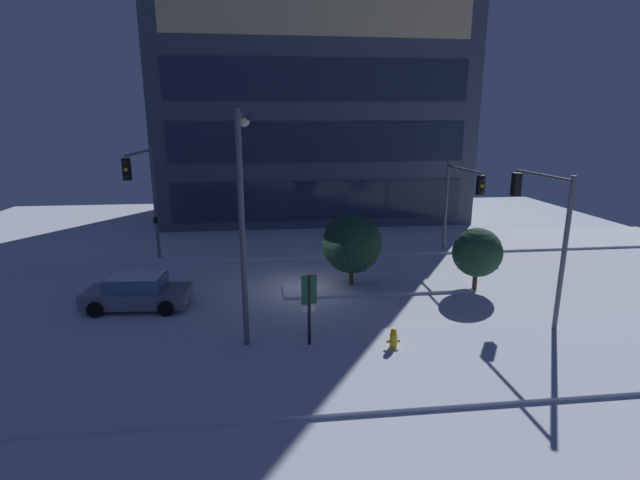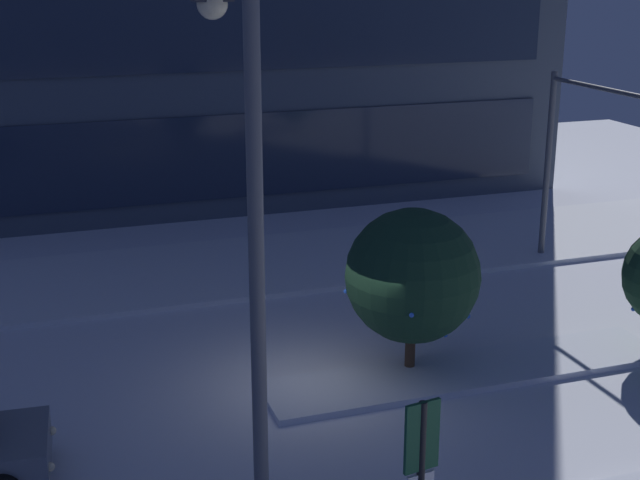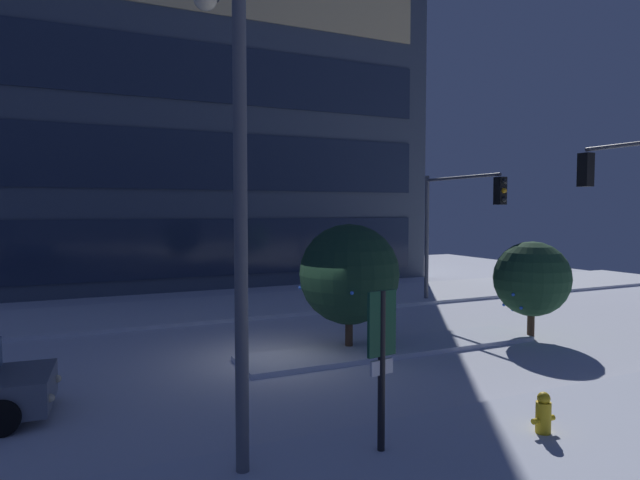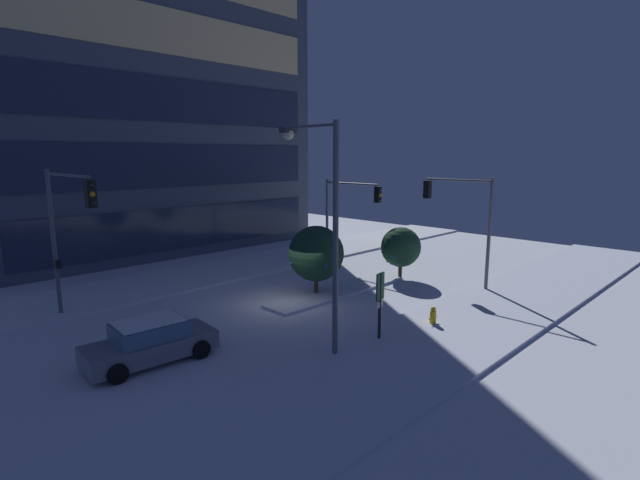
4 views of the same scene
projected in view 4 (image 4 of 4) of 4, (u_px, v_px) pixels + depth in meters
ground at (287, 304)px, 22.98m from camera, size 52.00×52.00×0.00m
curb_strip_near at (423, 347)px, 17.62m from camera, size 52.00×5.20×0.14m
curb_strip_far at (202, 274)px, 28.31m from camera, size 52.00×5.20×0.14m
median_strip at (339, 291)px, 24.80m from camera, size 9.00×1.80×0.14m
office_tower_main at (129, 18)px, 34.95m from camera, size 24.15×13.21×34.43m
car_near at (150, 342)px, 16.40m from camera, size 4.57×2.27×1.49m
traffic_light_corner_near_right at (461, 210)px, 25.50m from camera, size 0.32×4.19×6.02m
traffic_light_corner_far_left at (66, 220)px, 19.11m from camera, size 0.32×5.25×6.56m
traffic_light_corner_far_right at (349, 205)px, 31.30m from camera, size 0.32×4.78×5.51m
street_lamp_arched at (321, 207)px, 16.50m from camera, size 0.56×2.83×8.28m
fire_hydrant at (433, 317)px, 19.84m from camera, size 0.48×0.26×0.86m
parking_info_sign at (380, 298)px, 17.99m from camera, size 0.55×0.15×2.73m
decorated_tree_median at (316, 254)px, 23.99m from camera, size 2.85×2.85×3.62m
decorated_tree_left_of_median at (401, 247)px, 27.33m from camera, size 2.32×2.32×3.05m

